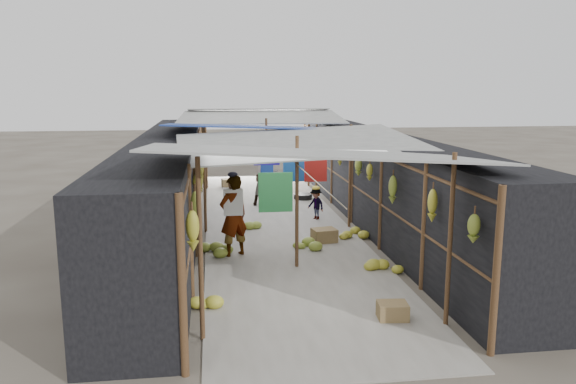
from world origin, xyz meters
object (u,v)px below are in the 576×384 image
crate_near (393,311)px  vendor_seated (316,204)px  vendor_elderly (233,216)px  shopper_blue (266,176)px  black_basin (303,197)px

crate_near → vendor_seated: bearing=95.4°
vendor_elderly → vendor_seated: vendor_elderly is taller
crate_near → shopper_blue: (-1.08, 8.71, 0.75)m
shopper_blue → vendor_seated: size_ratio=2.07×
black_basin → vendor_elderly: size_ratio=0.34×
shopper_blue → vendor_elderly: bearing=-121.7°
vendor_seated → black_basin: bearing=145.1°
vendor_seated → crate_near: bearing=-33.1°
crate_near → vendor_elderly: bearing=127.7°
crate_near → vendor_elderly: 4.34m
black_basin → vendor_seated: vendor_seated is taller
vendor_elderly → shopper_blue: 5.21m
vendor_seated → shopper_blue: bearing=175.6°
crate_near → vendor_elderly: vendor_elderly is taller
black_basin → shopper_blue: (-1.23, -0.68, 0.80)m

